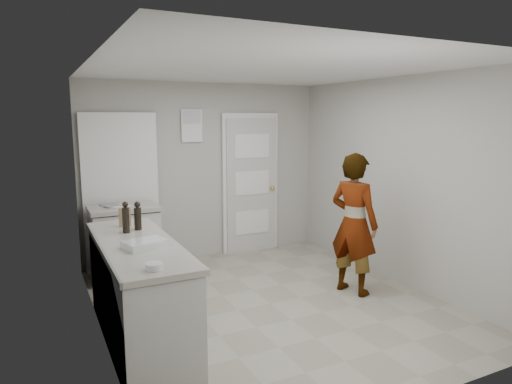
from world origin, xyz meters
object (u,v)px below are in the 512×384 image
cake_mix_box (125,217)px  egg_bowl (154,266)px  oil_cruet_b (126,218)px  spice_jar (138,225)px  oil_cruet_a (138,216)px  baking_dish (145,244)px  person (354,224)px

cake_mix_box → egg_bowl: size_ratio=1.51×
cake_mix_box → oil_cruet_b: size_ratio=0.63×
cake_mix_box → spice_jar: (0.09, -0.18, -0.06)m
oil_cruet_a → baking_dish: bearing=-96.9°
oil_cruet_a → baking_dish: (-0.08, -0.64, -0.11)m
oil_cruet_a → person: bearing=-8.8°
cake_mix_box → baking_dish: bearing=-83.5°
cake_mix_box → oil_cruet_a: size_ratio=0.67×
cake_mix_box → baking_dish: 0.86m
oil_cruet_b → spice_jar: bearing=37.4°
oil_cruet_a → oil_cruet_b: bearing=-151.8°
spice_jar → baking_dish: (-0.08, -0.67, -0.01)m
oil_cruet_b → egg_bowl: 1.19m
spice_jar → egg_bowl: 1.29m
oil_cruet_a → baking_dish: 0.66m
egg_bowl → oil_cruet_a: bearing=83.1°
oil_cruet_b → cake_mix_box: bearing=81.8°
cake_mix_box → oil_cruet_b: oil_cruet_b is taller
cake_mix_box → egg_bowl: 1.47m
person → spice_jar: (-2.36, 0.39, 0.15)m
person → egg_bowl: 2.67m
oil_cruet_b → egg_bowl: size_ratio=2.41×
person → oil_cruet_b: (-2.49, 0.30, 0.26)m
spice_jar → oil_cruet_b: oil_cruet_b is taller
person → egg_bowl: size_ratio=12.95×
spice_jar → oil_cruet_b: size_ratio=0.25×
spice_jar → oil_cruet_b: bearing=-142.6°
oil_cruet_a → oil_cruet_b: 0.14m
oil_cruet_a → oil_cruet_b: size_ratio=0.93×
person → spice_jar: person is taller
egg_bowl → person: bearing=19.5°
person → oil_cruet_a: size_ratio=5.77×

